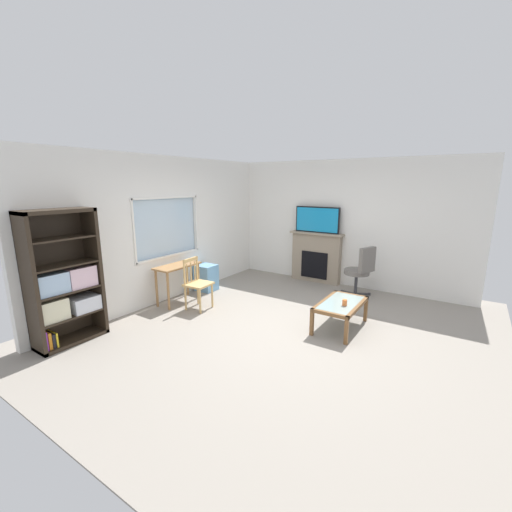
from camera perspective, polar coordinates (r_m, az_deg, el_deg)
ground at (r=5.24m, az=4.48°, el=-12.14°), size 6.25×5.96×0.02m
wall_back_with_window at (r=6.40m, az=-15.14°, el=4.47°), size 5.25×0.15×2.66m
wall_right at (r=7.28m, az=15.05°, el=5.44°), size 0.12×5.16×2.66m
bookshelf at (r=5.18m, az=-30.29°, el=-4.32°), size 0.90×0.38×1.85m
desk_under_window at (r=6.21m, az=-13.41°, el=-2.73°), size 0.86×0.40×0.71m
wooden_chair at (r=5.86m, az=-10.21°, el=-4.64°), size 0.45×0.43×0.90m
plastic_drawer_unit at (r=6.88m, az=-8.64°, el=-3.70°), size 0.35×0.40×0.53m
fireplace at (r=7.46m, az=10.36°, el=-0.17°), size 0.26×1.20×1.11m
tv at (r=7.31m, az=10.56°, el=6.20°), size 0.06×1.00×0.56m
office_chair at (r=6.65m, az=17.66°, el=-2.17°), size 0.58×0.62×1.00m
coffee_table at (r=5.21m, az=14.47°, el=-8.39°), size 1.00×0.56×0.41m
sippy_cup at (r=5.05m, az=15.11°, el=-7.79°), size 0.07×0.07×0.09m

